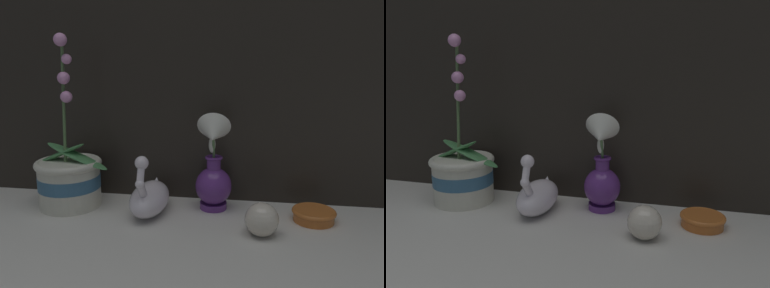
{
  "view_description": "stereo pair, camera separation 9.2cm",
  "coord_description": "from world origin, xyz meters",
  "views": [
    {
      "loc": [
        0.17,
        -0.74,
        0.4
      ],
      "look_at": [
        0.04,
        0.15,
        0.2
      ],
      "focal_mm": 35.0,
      "sensor_mm": 36.0,
      "label": 1
    },
    {
      "loc": [
        0.26,
        -0.72,
        0.4
      ],
      "look_at": [
        0.04,
        0.15,
        0.2
      ],
      "focal_mm": 35.0,
      "sensor_mm": 36.0,
      "label": 2
    }
  ],
  "objects": [
    {
      "name": "ground_plane",
      "position": [
        0.0,
        0.0,
        0.0
      ],
      "size": [
        2.8,
        2.8,
        0.0
      ],
      "primitive_type": "plane",
      "color": "beige"
    },
    {
      "name": "orchid_potted_plant",
      "position": [
        -0.31,
        0.19,
        0.08
      ],
      "size": [
        0.24,
        0.18,
        0.47
      ],
      "color": "beige",
      "rests_on": "ground_plane"
    },
    {
      "name": "swan_figurine",
      "position": [
        -0.08,
        0.17,
        0.05
      ],
      "size": [
        0.1,
        0.2,
        0.17
      ],
      "color": "white",
      "rests_on": "ground_plane"
    },
    {
      "name": "blue_vase",
      "position": [
        0.08,
        0.22,
        0.11
      ],
      "size": [
        0.1,
        0.13,
        0.27
      ],
      "color": "#602D7F",
      "rests_on": "ground_plane"
    },
    {
      "name": "glass_sphere",
      "position": [
        0.21,
        0.08,
        0.04
      ],
      "size": [
        0.08,
        0.08,
        0.08
      ],
      "color": "beige",
      "rests_on": "ground_plane"
    },
    {
      "name": "amber_dish",
      "position": [
        0.34,
        0.18,
        0.02
      ],
      "size": [
        0.11,
        0.11,
        0.03
      ],
      "color": "#C66628",
      "rests_on": "ground_plane"
    }
  ]
}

